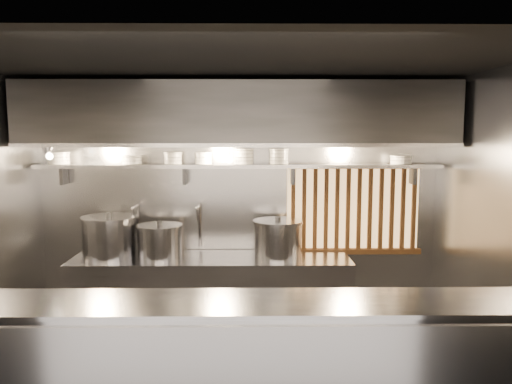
{
  "coord_description": "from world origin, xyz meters",
  "views": [
    {
      "loc": [
        0.13,
        -4.15,
        2.24
      ],
      "look_at": [
        0.18,
        0.55,
        1.68
      ],
      "focal_mm": 35.0,
      "sensor_mm": 36.0,
      "label": 1
    }
  ],
  "objects_px": {
    "heat_lamp": "(47,150)",
    "pendant_bulb": "(229,159)",
    "stock_pot_mid": "(160,241)",
    "stock_pot_left": "(110,236)",
    "stock_pot_right": "(278,239)"
  },
  "relations": [
    {
      "from": "heat_lamp",
      "to": "stock_pot_left",
      "type": "relative_size",
      "value": 0.44
    },
    {
      "from": "heat_lamp",
      "to": "stock_pot_left",
      "type": "distance_m",
      "value": 1.11
    },
    {
      "from": "pendant_bulb",
      "to": "heat_lamp",
      "type": "bearing_deg",
      "value": -169.0
    },
    {
      "from": "pendant_bulb",
      "to": "stock_pot_mid",
      "type": "bearing_deg",
      "value": -173.15
    },
    {
      "from": "heat_lamp",
      "to": "stock_pot_left",
      "type": "height_order",
      "value": "heat_lamp"
    },
    {
      "from": "stock_pot_right",
      "to": "pendant_bulb",
      "type": "bearing_deg",
      "value": 172.57
    },
    {
      "from": "pendant_bulb",
      "to": "stock_pot_mid",
      "type": "xyz_separation_m",
      "value": [
        -0.75,
        -0.09,
        -0.88
      ]
    },
    {
      "from": "stock_pot_mid",
      "to": "stock_pot_right",
      "type": "xyz_separation_m",
      "value": [
        1.27,
        0.02,
        0.02
      ]
    },
    {
      "from": "pendant_bulb",
      "to": "stock_pot_left",
      "type": "relative_size",
      "value": 0.23
    },
    {
      "from": "heat_lamp",
      "to": "stock_pot_right",
      "type": "relative_size",
      "value": 0.54
    },
    {
      "from": "heat_lamp",
      "to": "stock_pot_left",
      "type": "xyz_separation_m",
      "value": [
        0.5,
        0.32,
        -0.94
      ]
    },
    {
      "from": "heat_lamp",
      "to": "pendant_bulb",
      "type": "bearing_deg",
      "value": 11.0
    },
    {
      "from": "heat_lamp",
      "to": "stock_pot_right",
      "type": "bearing_deg",
      "value": 6.9
    },
    {
      "from": "heat_lamp",
      "to": "pendant_bulb",
      "type": "height_order",
      "value": "heat_lamp"
    },
    {
      "from": "heat_lamp",
      "to": "stock_pot_mid",
      "type": "xyz_separation_m",
      "value": [
        1.05,
        0.26,
        -0.98
      ]
    }
  ]
}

